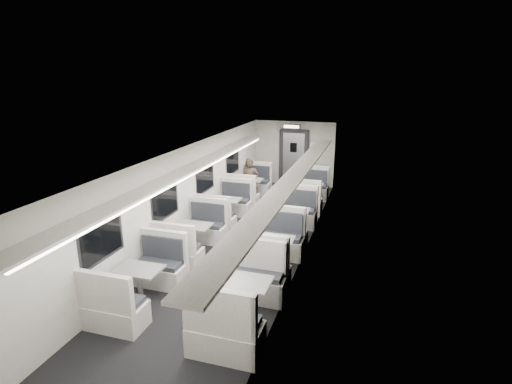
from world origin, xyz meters
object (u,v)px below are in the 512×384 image
Objects in this scene: booth_left_d at (140,285)px; booth_right_c at (272,254)px; vestibule_door at (294,158)px; booth_right_d at (243,301)px; booth_right_a at (309,194)px; booth_left_c at (194,239)px; booth_left_a at (249,189)px; exit_sign at (292,126)px; passenger at (250,182)px; booth_right_b at (292,223)px; booth_left_b at (226,210)px.

booth_left_d is 2.78m from booth_right_c.
booth_right_c is 7.03m from vestibule_door.
booth_right_a is at bearing 90.00° from booth_right_d.
booth_right_c is 0.96× the size of booth_right_d.
vestibule_door is (1.00, 6.60, 0.68)m from booth_left_c.
booth_left_a is at bearing -178.80° from booth_right_a.
booth_left_a is 3.39× the size of exit_sign.
passenger is at bearing 106.78° from booth_right_d.
booth_right_d is 6.30m from passenger.
booth_left_a is 3.29m from booth_right_b.
exit_sign reaches higher than booth_left_b.
booth_left_b is 4.80m from booth_right_d.
booth_left_c is at bearing -90.00° from booth_left_a.
booth_left_d is at bearing -106.92° from booth_right_a.
booth_left_a is at bearing 90.00° from booth_left_c.
booth_right_c is at bearing 90.00° from booth_right_d.
passenger is (-1.82, 4.10, 0.38)m from booth_right_c.
booth_left_b is 1.31× the size of passenger.
booth_left_b is 0.99× the size of booth_left_c.
booth_right_a is 6.57m from booth_right_d.
booth_right_a is at bearing 47.72° from booth_left_b.
booth_left_a is 1.05× the size of booth_left_b.
booth_left_a is 1.37× the size of passenger.
booth_left_a is at bearing 127.43° from booth_right_b.
booth_left_c is at bearing 170.55° from booth_right_c.
passenger is (-1.82, 6.02, 0.36)m from booth_right_d.
booth_left_a is at bearing 93.20° from passenger.
booth_left_c is at bearing -98.62° from vestibule_door.
exit_sign reaches higher than booth_left_c.
passenger reaches higher than booth_right_a.
booth_right_b is at bearing -52.57° from booth_left_a.
booth_left_a is 5.02m from booth_right_c.
booth_right_a is 4.65m from booth_right_c.
booth_right_d reaches higher than booth_left_d.
booth_left_c is (0.00, -4.27, -0.01)m from booth_left_a.
booth_right_b is 2.81m from passenger.
booth_left_a is 6.53m from booth_left_d.
vestibule_door is (-1.00, 4.94, 0.66)m from booth_right_b.
booth_left_c is at bearing -109.70° from passenger.
booth_left_d is at bearing -96.82° from exit_sign.
booth_right_c is at bearing -90.00° from booth_right_b.
booth_right_d is at bearing -90.00° from booth_right_a.
booth_left_d is 1.33× the size of passenger.
exit_sign is (-1.00, 1.79, 1.91)m from booth_right_a.
exit_sign is at bearing 61.42° from booth_left_a.
booth_right_a is 0.97× the size of booth_right_b.
booth_right_b is 1.39× the size of passenger.
exit_sign reaches higher than booth_right_d.
booth_right_c is (2.00, -0.33, 0.02)m from booth_left_c.
booth_left_c is 0.99× the size of booth_right_a.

